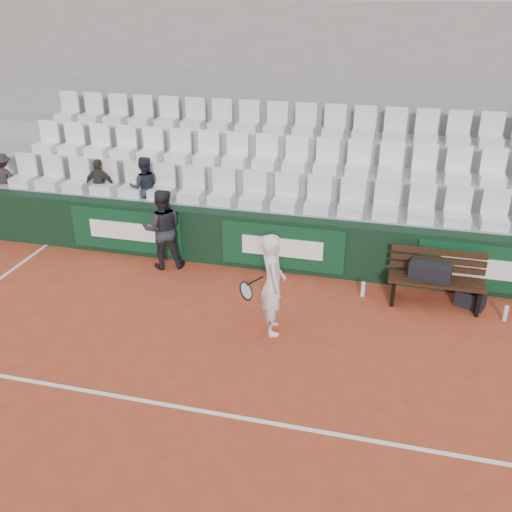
% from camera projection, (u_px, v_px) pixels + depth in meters
% --- Properties ---
extents(ground, '(80.00, 80.00, 0.00)m').
position_uv_depth(ground, '(234.00, 417.00, 6.91)').
color(ground, '#AB4126').
rests_on(ground, ground).
extents(court_baseline, '(18.00, 0.06, 0.01)m').
position_uv_depth(court_baseline, '(234.00, 416.00, 6.91)').
color(court_baseline, white).
rests_on(court_baseline, ground).
extents(back_barrier, '(18.00, 0.34, 1.00)m').
position_uv_depth(back_barrier, '(299.00, 246.00, 10.16)').
color(back_barrier, black).
rests_on(back_barrier, ground).
extents(grandstand_tier_front, '(18.00, 0.95, 1.00)m').
position_uv_depth(grandstand_tier_front, '(301.00, 232.00, 10.72)').
color(grandstand_tier_front, gray).
rests_on(grandstand_tier_front, ground).
extents(grandstand_tier_mid, '(18.00, 0.95, 1.45)m').
position_uv_depth(grandstand_tier_mid, '(310.00, 203.00, 11.45)').
color(grandstand_tier_mid, '#999A97').
rests_on(grandstand_tier_mid, ground).
extents(grandstand_tier_back, '(18.00, 0.95, 1.90)m').
position_uv_depth(grandstand_tier_back, '(317.00, 178.00, 12.18)').
color(grandstand_tier_back, '#999996').
rests_on(grandstand_tier_back, ground).
extents(grandstand_rear_wall, '(18.00, 0.30, 4.40)m').
position_uv_depth(grandstand_rear_wall, '(325.00, 113.00, 12.18)').
color(grandstand_rear_wall, gray).
rests_on(grandstand_rear_wall, ground).
extents(seat_row_front, '(11.90, 0.44, 0.63)m').
position_uv_depth(seat_row_front, '(301.00, 194.00, 10.21)').
color(seat_row_front, silver).
rests_on(seat_row_front, grandstand_tier_front).
extents(seat_row_mid, '(11.90, 0.44, 0.63)m').
position_uv_depth(seat_row_mid, '(311.00, 155.00, 10.85)').
color(seat_row_mid, white).
rests_on(seat_row_mid, grandstand_tier_mid).
extents(seat_row_back, '(11.90, 0.44, 0.63)m').
position_uv_depth(seat_row_back, '(319.00, 121.00, 11.48)').
color(seat_row_back, silver).
rests_on(seat_row_back, grandstand_tier_back).
extents(bench_left, '(1.50, 0.56, 0.45)m').
position_uv_depth(bench_left, '(435.00, 292.00, 9.20)').
color(bench_left, black).
rests_on(bench_left, ground).
extents(sports_bag_left, '(0.69, 0.40, 0.28)m').
position_uv_depth(sports_bag_left, '(430.00, 271.00, 9.08)').
color(sports_bag_left, black).
rests_on(sports_bag_left, bench_left).
extents(sports_bag_ground, '(0.51, 0.42, 0.27)m').
position_uv_depth(sports_bag_ground, '(471.00, 299.00, 9.19)').
color(sports_bag_ground, black).
rests_on(sports_bag_ground, ground).
extents(water_bottle_near, '(0.07, 0.07, 0.25)m').
position_uv_depth(water_bottle_near, '(363.00, 289.00, 9.50)').
color(water_bottle_near, silver).
rests_on(water_bottle_near, ground).
extents(water_bottle_far, '(0.07, 0.07, 0.25)m').
position_uv_depth(water_bottle_far, '(506.00, 313.00, 8.81)').
color(water_bottle_far, silver).
rests_on(water_bottle_far, ground).
extents(tennis_player, '(0.77, 0.67, 1.58)m').
position_uv_depth(tennis_player, '(272.00, 284.00, 8.28)').
color(tennis_player, silver).
rests_on(tennis_player, ground).
extents(ball_kid, '(0.87, 0.77, 1.49)m').
position_uv_depth(ball_kid, '(163.00, 229.00, 10.22)').
color(ball_kid, black).
rests_on(ball_kid, ground).
extents(spectator_a, '(0.77, 0.56, 1.07)m').
position_uv_depth(spectator_a, '(0.00, 157.00, 11.52)').
color(spectator_a, black).
rests_on(spectator_a, grandstand_tier_front).
extents(spectator_b, '(0.66, 0.30, 1.10)m').
position_uv_depth(spectator_b, '(98.00, 164.00, 11.04)').
color(spectator_b, '#2F2B26').
rests_on(spectator_b, grandstand_tier_front).
extents(spectator_c, '(0.71, 0.63, 1.22)m').
position_uv_depth(spectator_c, '(143.00, 165.00, 10.80)').
color(spectator_c, '#1E242E').
rests_on(spectator_c, grandstand_tier_front).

